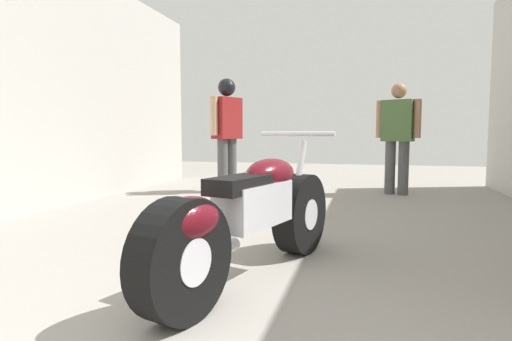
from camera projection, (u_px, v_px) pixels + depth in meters
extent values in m
plane|color=gray|center=(278.00, 227.00, 4.17)|extent=(17.83, 17.83, 0.00)
cube|color=#B7B5AD|center=(25.00, 77.00, 4.76)|extent=(0.08, 8.17, 3.12)
cylinder|color=black|center=(300.00, 214.00, 3.26)|extent=(0.34, 0.64, 0.61)
cylinder|color=silver|center=(300.00, 214.00, 3.26)|extent=(0.25, 0.28, 0.23)
cylinder|color=black|center=(182.00, 260.00, 2.07)|extent=(0.34, 0.64, 0.61)
cylinder|color=silver|center=(182.00, 260.00, 2.07)|extent=(0.25, 0.28, 0.23)
cube|color=silver|center=(254.00, 204.00, 2.65)|extent=(0.39, 0.65, 0.27)
ellipsoid|color=#5B0F19|center=(270.00, 174.00, 2.82)|extent=(0.38, 0.55, 0.21)
cube|color=black|center=(239.00, 185.00, 2.49)|extent=(0.33, 0.50, 0.10)
ellipsoid|color=#5B0F19|center=(187.00, 219.00, 2.09)|extent=(0.36, 0.47, 0.23)
cylinder|color=silver|center=(299.00, 177.00, 3.21)|extent=(0.11, 0.25, 0.56)
cylinder|color=silver|center=(297.00, 134.00, 3.14)|extent=(0.58, 0.20, 0.03)
cylinder|color=silver|center=(210.00, 254.00, 2.50)|extent=(0.23, 0.53, 0.09)
cylinder|color=#4C4C4C|center=(390.00, 168.00, 6.45)|extent=(0.20, 0.20, 0.81)
cylinder|color=#4C4C4C|center=(403.00, 168.00, 6.34)|extent=(0.20, 0.20, 0.81)
cube|color=#476638|center=(398.00, 121.00, 6.33)|extent=(0.50, 0.38, 0.62)
cylinder|color=#9E7051|center=(380.00, 119.00, 6.49)|extent=(0.14, 0.14, 0.57)
cylinder|color=#9E7051|center=(417.00, 119.00, 6.17)|extent=(0.14, 0.14, 0.57)
sphere|color=#9E7051|center=(399.00, 91.00, 6.30)|extent=(0.22, 0.22, 0.22)
cylinder|color=#4C4C4C|center=(232.00, 165.00, 6.77)|extent=(0.21, 0.21, 0.84)
cylinder|color=#4C4C4C|center=(223.00, 166.00, 6.60)|extent=(0.21, 0.21, 0.84)
cube|color=maroon|center=(227.00, 118.00, 6.62)|extent=(0.42, 0.53, 0.64)
cylinder|color=tan|center=(239.00, 117.00, 6.84)|extent=(0.15, 0.15, 0.59)
cylinder|color=tan|center=(214.00, 116.00, 6.39)|extent=(0.15, 0.15, 0.59)
sphere|color=black|center=(227.00, 88.00, 6.58)|extent=(0.23, 0.23, 0.23)
sphere|color=black|center=(227.00, 87.00, 6.58)|extent=(0.27, 0.27, 0.27)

